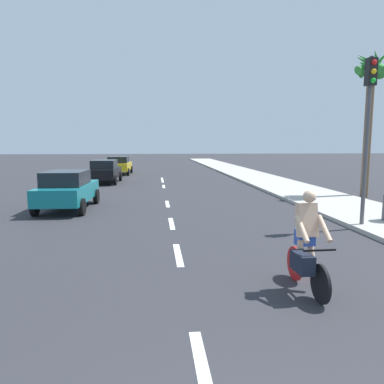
{
  "coord_description": "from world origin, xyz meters",
  "views": [
    {
      "loc": [
        -0.52,
        -1.25,
        2.62
      ],
      "look_at": [
        0.65,
        10.2,
        1.1
      ],
      "focal_mm": 33.91,
      "sensor_mm": 36.0,
      "label": 1
    }
  ],
  "objects": [
    {
      "name": "sidewalk_strip",
      "position": [
        7.3,
        22.0,
        0.07
      ],
      "size": [
        3.6,
        80.0,
        0.14
      ],
      "primitive_type": "cube",
      "color": "#B2ADA3",
      "rests_on": "ground"
    },
    {
      "name": "lane_stripe_1",
      "position": [
        0.0,
        2.6,
        0.0
      ],
      "size": [
        0.16,
        1.8,
        0.01
      ],
      "primitive_type": "cube",
      "color": "white",
      "rests_on": "ground"
    },
    {
      "name": "parked_car_yellow",
      "position": [
        -3.65,
        31.01,
        0.84
      ],
      "size": [
        2.11,
        4.4,
        1.57
      ],
      "rotation": [
        0.0,
        0.0,
        -0.03
      ],
      "color": "gold",
      "rests_on": "ground"
    },
    {
      "name": "lane_stripe_6",
      "position": [
        0.0,
        24.58,
        0.0
      ],
      "size": [
        0.16,
        1.8,
        0.01
      ],
      "primitive_type": "cube",
      "color": "white",
      "rests_on": "ground"
    },
    {
      "name": "cyclist",
      "position": [
        2.11,
        4.72,
        0.83
      ],
      "size": [
        0.63,
        1.71,
        1.82
      ],
      "rotation": [
        0.0,
        0.0,
        3.16
      ],
      "color": "black",
      "rests_on": "ground"
    },
    {
      "name": "lane_stripe_4",
      "position": [
        0.0,
        14.58,
        0.0
      ],
      "size": [
        0.16,
        1.8,
        0.01
      ],
      "primitive_type": "cube",
      "color": "white",
      "rests_on": "ground"
    },
    {
      "name": "ground_plane",
      "position": [
        0.0,
        20.0,
        0.0
      ],
      "size": [
        160.0,
        160.0,
        0.0
      ],
      "primitive_type": "plane",
      "color": "#2D2D33"
    },
    {
      "name": "lane_stripe_7",
      "position": [
        0.0,
        26.46,
        0.0
      ],
      "size": [
        0.16,
        1.8,
        0.01
      ],
      "primitive_type": "cube",
      "color": "white",
      "rests_on": "ground"
    },
    {
      "name": "lane_stripe_5",
      "position": [
        0.0,
        21.3,
        0.0
      ],
      "size": [
        0.16,
        1.8,
        0.01
      ],
      "primitive_type": "cube",
      "color": "white",
      "rests_on": "ground"
    },
    {
      "name": "parked_car_black",
      "position": [
        -3.91,
        23.75,
        0.84
      ],
      "size": [
        1.99,
        4.12,
        1.57
      ],
      "rotation": [
        0.0,
        0.0,
        -0.03
      ],
      "color": "black",
      "rests_on": "ground"
    },
    {
      "name": "palm_tree_mid",
      "position": [
        9.81,
        15.65,
        5.5
      ],
      "size": [
        1.78,
        1.94,
        7.12
      ],
      "color": "brown",
      "rests_on": "ground"
    },
    {
      "name": "lane_stripe_2",
      "position": [
        0.0,
        7.12,
        0.0
      ],
      "size": [
        0.16,
        1.8,
        0.01
      ],
      "primitive_type": "cube",
      "color": "white",
      "rests_on": "ground"
    },
    {
      "name": "lane_stripe_3",
      "position": [
        0.0,
        10.57,
        0.0
      ],
      "size": [
        0.16,
        1.8,
        0.01
      ],
      "primitive_type": "cube",
      "color": "white",
      "rests_on": "ground"
    },
    {
      "name": "traffic_signal",
      "position": [
        5.9,
        9.26,
        3.61
      ],
      "size": [
        0.28,
        0.33,
        5.2
      ],
      "color": "#4C4C51",
      "rests_on": "ground"
    },
    {
      "name": "parked_car_teal",
      "position": [
        -4.04,
        13.64,
        0.84
      ],
      "size": [
        1.99,
        4.11,
        1.57
      ],
      "rotation": [
        0.0,
        0.0,
        -0.03
      ],
      "color": "#14727A",
      "rests_on": "ground"
    }
  ]
}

